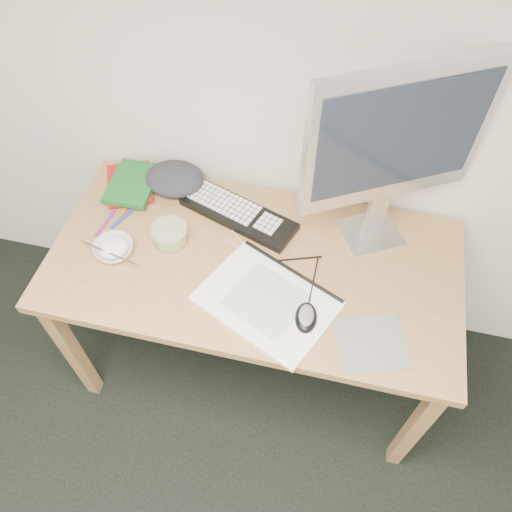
{
  "coord_description": "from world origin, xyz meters",
  "views": [
    {
      "loc": [
        0.51,
        0.45,
        2.12
      ],
      "look_at": [
        0.29,
        1.4,
        0.83
      ],
      "focal_mm": 35.0,
      "sensor_mm": 36.0,
      "label": 1
    }
  ],
  "objects": [
    {
      "name": "rice_bowl",
      "position": [
        -0.2,
        1.36,
        0.77
      ],
      "size": [
        0.16,
        0.16,
        0.04
      ],
      "primitive_type": "imported",
      "rotation": [
        0.0,
        0.0,
        0.18
      ],
      "color": "white",
      "rests_on": "desk"
    },
    {
      "name": "keyboard",
      "position": [
        0.17,
        1.62,
        0.76
      ],
      "size": [
        0.46,
        0.28,
        0.03
      ],
      "primitive_type": "cube",
      "rotation": [
        0.0,
        0.0,
        -0.34
      ],
      "color": "black",
      "rests_on": "desk"
    },
    {
      "name": "cloth_lump",
      "position": [
        -0.1,
        1.71,
        0.79
      ],
      "size": [
        0.23,
        0.21,
        0.08
      ],
      "primitive_type": "ellipsoid",
      "rotation": [
        0.0,
        0.0,
        0.35
      ],
      "color": "#26282E",
      "rests_on": "desk"
    },
    {
      "name": "desk",
      "position": [
        0.27,
        1.43,
        0.67
      ],
      "size": [
        1.4,
        0.7,
        0.75
      ],
      "color": "#A4834B",
      "rests_on": "ground"
    },
    {
      "name": "monitor",
      "position": [
        0.65,
        1.64,
        1.16
      ],
      "size": [
        0.51,
        0.31,
        0.66
      ],
      "rotation": [
        0.0,
        0.0,
        0.52
      ],
      "color": "silver",
      "rests_on": "desk"
    },
    {
      "name": "chopsticks",
      "position": [
        -0.2,
        1.32,
        0.8
      ],
      "size": [
        0.22,
        0.07,
        0.02
      ],
      "primitive_type": "cylinder",
      "rotation": [
        0.0,
        1.57,
        -0.23
      ],
      "color": "#B6B6B9",
      "rests_on": "rice_bowl"
    },
    {
      "name": "pencil_tan",
      "position": [
        0.24,
        1.48,
        0.75
      ],
      "size": [
        0.15,
        0.13,
        0.01
      ],
      "primitive_type": "cylinder",
      "rotation": [
        0.0,
        1.57,
        -0.71
      ],
      "color": "tan",
      "rests_on": "desk"
    },
    {
      "name": "fruit_tub",
      "position": [
        -0.03,
        1.45,
        0.78
      ],
      "size": [
        0.15,
        0.15,
        0.06
      ],
      "primitive_type": "cylinder",
      "rotation": [
        0.0,
        0.0,
        -0.24
      ],
      "color": "#DDCF4E",
      "rests_on": "desk"
    },
    {
      "name": "marker_purple",
      "position": [
        -0.29,
        1.47,
        0.76
      ],
      "size": [
        0.03,
        0.13,
        0.01
      ],
      "primitive_type": "cylinder",
      "rotation": [
        0.0,
        1.57,
        1.44
      ],
      "color": "#852893",
      "rests_on": "desk"
    },
    {
      "name": "marker_blue",
      "position": [
        -0.23,
        1.51,
        0.76
      ],
      "size": [
        0.06,
        0.12,
        0.01
      ],
      "primitive_type": "cylinder",
      "rotation": [
        0.0,
        1.57,
        1.16
      ],
      "color": "#203AAE",
      "rests_on": "desk"
    },
    {
      "name": "marker_orange",
      "position": [
        -0.24,
        1.58,
        0.76
      ],
      "size": [
        0.03,
        0.14,
        0.01
      ],
      "primitive_type": "cylinder",
      "rotation": [
        0.0,
        1.57,
        1.42
      ],
      "color": "orange",
      "rests_on": "desk"
    },
    {
      "name": "book_green",
      "position": [
        -0.25,
        1.66,
        0.78
      ],
      "size": [
        0.17,
        0.23,
        0.02
      ],
      "primitive_type": "cube",
      "rotation": [
        0.0,
        0.0,
        0.03
      ],
      "color": "#175C23",
      "rests_on": "book_red"
    },
    {
      "name": "mouse",
      "position": [
        0.48,
        1.24,
        0.78
      ],
      "size": [
        0.08,
        0.12,
        0.04
      ],
      "primitive_type": "ellipsoid",
      "rotation": [
        0.0,
        0.0,
        0.09
      ],
      "color": "black",
      "rests_on": "sketchpad"
    },
    {
      "name": "book_red",
      "position": [
        -0.27,
        1.67,
        0.76
      ],
      "size": [
        0.24,
        0.27,
        0.02
      ],
      "primitive_type": "cube",
      "rotation": [
        0.0,
        0.0,
        0.43
      ],
      "color": "maroon",
      "rests_on": "desk"
    },
    {
      "name": "pencil_pink",
      "position": [
        0.25,
        1.46,
        0.75
      ],
      "size": [
        0.18,
        0.07,
        0.01
      ],
      "primitive_type": "cylinder",
      "rotation": [
        0.0,
        1.57,
        -0.34
      ],
      "color": "pink",
      "rests_on": "desk"
    },
    {
      "name": "mousepad",
      "position": [
        0.69,
        1.21,
        0.75
      ],
      "size": [
        0.25,
        0.24,
        0.0
      ],
      "primitive_type": "cube",
      "rotation": [
        0.0,
        0.0,
        0.32
      ],
      "color": "slate",
      "rests_on": "desk"
    },
    {
      "name": "sketchpad",
      "position": [
        0.35,
        1.28,
        0.76
      ],
      "size": [
        0.5,
        0.44,
        0.01
      ],
      "primitive_type": "cube",
      "rotation": [
        0.0,
        0.0,
        -0.43
      ],
      "color": "white",
      "rests_on": "desk"
    },
    {
      "name": "pencil_black",
      "position": [
        0.42,
        1.47,
        0.75
      ],
      "size": [
        0.16,
        0.06,
        0.01
      ],
      "primitive_type": "cylinder",
      "rotation": [
        0.0,
        1.57,
        0.34
      ],
      "color": "black",
      "rests_on": "desk"
    }
  ]
}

